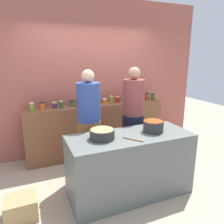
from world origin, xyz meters
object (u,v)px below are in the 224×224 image
(preserve_jar_8, at_px, (112,99))
(preserve_jar_10, at_px, (124,100))
(cooking_pot_left, at_px, (102,134))
(preserve_jar_11, at_px, (128,99))
(cooking_pot_center, at_px, (153,126))
(cook_with_tongs, at_px, (89,131))
(preserve_jar_3, at_px, (61,104))
(preserve_jar_7, at_px, (105,101))
(bread_crate, at_px, (21,208))
(preserve_jar_14, at_px, (147,96))
(preserve_jar_0, at_px, (32,107))
(preserve_jar_12, at_px, (137,98))
(cook_in_cap, at_px, (133,124))
(preserve_jar_2, at_px, (54,105))
(wooden_spoon, at_px, (133,139))
(preserve_jar_9, at_px, (118,99))
(preserve_jar_4, at_px, (72,104))
(preserve_jar_5, at_px, (77,104))
(preserve_jar_1, at_px, (42,106))
(preserve_jar_6, at_px, (98,101))
(preserve_jar_15, at_px, (153,97))
(preserve_jar_13, at_px, (140,97))

(preserve_jar_8, relative_size, preserve_jar_10, 1.15)
(preserve_jar_8, xyz_separation_m, cooking_pot_left, (-0.71, -1.40, -0.14))
(preserve_jar_11, distance_m, cooking_pot_center, 1.45)
(cook_with_tongs, bearing_deg, preserve_jar_3, 111.19)
(preserve_jar_7, bearing_deg, bread_crate, -139.90)
(preserve_jar_14, xyz_separation_m, bread_crate, (-2.58, -1.38, -0.95))
(preserve_jar_0, relative_size, preserve_jar_12, 1.04)
(preserve_jar_8, bearing_deg, cook_in_cap, -84.03)
(preserve_jar_2, xyz_separation_m, preserve_jar_10, (1.34, -0.08, 0.01))
(preserve_jar_10, height_order, wooden_spoon, preserve_jar_10)
(cooking_pot_center, height_order, bread_crate, cooking_pot_center)
(preserve_jar_8, relative_size, preserve_jar_9, 1.18)
(preserve_jar_14, distance_m, bread_crate, 3.08)
(preserve_jar_4, height_order, preserve_jar_9, preserve_jar_9)
(preserve_jar_4, distance_m, preserve_jar_11, 1.15)
(preserve_jar_5, xyz_separation_m, bread_crate, (-1.06, -1.34, -0.93))
(preserve_jar_0, relative_size, preserve_jar_3, 1.03)
(preserve_jar_1, height_order, preserve_jar_3, preserve_jar_3)
(preserve_jar_6, height_order, preserve_jar_10, preserve_jar_10)
(preserve_jar_3, distance_m, wooden_spoon, 1.66)
(preserve_jar_2, relative_size, bread_crate, 0.28)
(preserve_jar_10, relative_size, preserve_jar_14, 0.89)
(preserve_jar_6, relative_size, preserve_jar_15, 0.90)
(preserve_jar_2, relative_size, preserve_jar_14, 0.75)
(preserve_jar_11, relative_size, preserve_jar_13, 0.80)
(preserve_jar_11, bearing_deg, preserve_jar_0, -178.42)
(cooking_pot_center, bearing_deg, preserve_jar_0, 138.16)
(preserve_jar_11, relative_size, cook_with_tongs, 0.06)
(preserve_jar_9, bearing_deg, preserve_jar_1, -179.27)
(preserve_jar_13, xyz_separation_m, bread_crate, (-2.40, -1.35, -0.95))
(preserve_jar_8, height_order, cook_with_tongs, cook_with_tongs)
(cooking_pot_left, relative_size, bread_crate, 0.86)
(preserve_jar_2, height_order, preserve_jar_14, preserve_jar_14)
(preserve_jar_3, bearing_deg, preserve_jar_13, 1.86)
(preserve_jar_0, bearing_deg, preserve_jar_3, -0.46)
(preserve_jar_3, bearing_deg, preserve_jar_10, -0.70)
(preserve_jar_7, distance_m, cooking_pot_center, 1.43)
(preserve_jar_7, height_order, preserve_jar_15, preserve_jar_15)
(preserve_jar_13, bearing_deg, preserve_jar_14, 8.85)
(preserve_jar_15, distance_m, cooking_pot_center, 1.65)
(preserve_jar_14, relative_size, bread_crate, 0.38)
(preserve_jar_6, height_order, cook_in_cap, cook_in_cap)
(cooking_pot_center, bearing_deg, preserve_jar_10, 81.70)
(preserve_jar_7, bearing_deg, preserve_jar_8, 2.14)
(preserve_jar_2, xyz_separation_m, preserve_jar_9, (1.24, 0.00, 0.01))
(preserve_jar_2, relative_size, cook_with_tongs, 0.06)
(preserve_jar_2, distance_m, cook_in_cap, 1.44)
(preserve_jar_5, relative_size, wooden_spoon, 0.37)
(preserve_jar_4, xyz_separation_m, preserve_jar_15, (1.73, -0.01, 0.01))
(preserve_jar_0, height_order, preserve_jar_7, preserve_jar_0)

